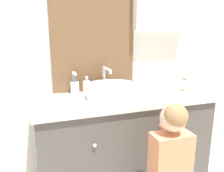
{
  "coord_description": "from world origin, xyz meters",
  "views": [
    {
      "loc": [
        -0.62,
        -1.17,
        1.27
      ],
      "look_at": [
        -0.11,
        0.28,
        0.92
      ],
      "focal_mm": 35.0,
      "sensor_mm": 36.0,
      "label": 1
    }
  ],
  "objects": [
    {
      "name": "wall_back",
      "position": [
        0.02,
        0.62,
        1.28
      ],
      "size": [
        3.2,
        0.18,
        2.5
      ],
      "color": "silver",
      "rests_on": "ground_plane"
    },
    {
      "name": "soap_dispenser",
      "position": [
        -0.26,
        0.49,
        0.87
      ],
      "size": [
        0.06,
        0.06,
        0.14
      ],
      "color": "white",
      "rests_on": "vanity_counter"
    },
    {
      "name": "child_figure",
      "position": [
        0.1,
        -0.17,
        0.5
      ],
      "size": [
        0.24,
        0.45,
        0.9
      ],
      "color": "slate",
      "rests_on": "ground_plane"
    },
    {
      "name": "teddy_bear",
      "position": [
        0.56,
        0.35,
        0.9
      ],
      "size": [
        0.09,
        0.08,
        0.17
      ],
      "color": "beige",
      "rests_on": "vanity_counter"
    },
    {
      "name": "vanity_counter",
      "position": [
        0.0,
        0.33,
        0.41
      ],
      "size": [
        1.35,
        0.54,
        0.82
      ],
      "color": "#4C4742",
      "rests_on": "ground_plane"
    },
    {
      "name": "sink_basin",
      "position": [
        -0.1,
        0.32,
        0.87
      ],
      "size": [
        0.38,
        0.43,
        0.21
      ],
      "color": "silver",
      "rests_on": "vanity_counter"
    },
    {
      "name": "toothbrush_holder",
      "position": [
        -0.34,
        0.53,
        0.87
      ],
      "size": [
        0.07,
        0.07,
        0.18
      ],
      "color": "silver",
      "rests_on": "vanity_counter"
    }
  ]
}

